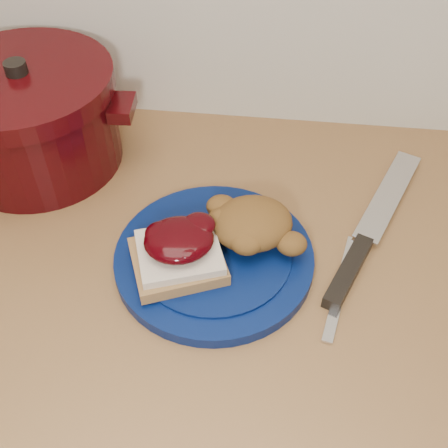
# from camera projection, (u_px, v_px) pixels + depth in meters

# --- Properties ---
(base_cabinet) EXTENTS (4.00, 0.60, 0.86)m
(base_cabinet) POSITION_uv_depth(u_px,v_px,m) (212.00, 418.00, 1.05)
(base_cabinet) COLOR beige
(base_cabinet) RESTS_ON floor
(plate) EXTENTS (0.31, 0.31, 0.02)m
(plate) POSITION_uv_depth(u_px,v_px,m) (214.00, 258.00, 0.69)
(plate) COLOR #051447
(plate) RESTS_ON wood_countertop
(sandwich) EXTENTS (0.13, 0.12, 0.05)m
(sandwich) POSITION_uv_depth(u_px,v_px,m) (179.00, 251.00, 0.65)
(sandwich) COLOR olive
(sandwich) RESTS_ON plate
(stuffing_mound) EXTENTS (0.12, 0.11, 0.05)m
(stuffing_mound) POSITION_uv_depth(u_px,v_px,m) (252.00, 223.00, 0.68)
(stuffing_mound) COLOR brown
(stuffing_mound) RESTS_ON plate
(chef_knife) EXTENTS (0.15, 0.30, 0.02)m
(chef_knife) POSITION_uv_depth(u_px,v_px,m) (360.00, 249.00, 0.70)
(chef_knife) COLOR black
(chef_knife) RESTS_ON wood_countertop
(butter_knife) EXTENTS (0.05, 0.16, 0.00)m
(butter_knife) POSITION_uv_depth(u_px,v_px,m) (341.00, 286.00, 0.67)
(butter_knife) COLOR silver
(butter_knife) RESTS_ON wood_countertop
(dutch_oven) EXTENTS (0.30, 0.26, 0.16)m
(dutch_oven) POSITION_uv_depth(u_px,v_px,m) (31.00, 118.00, 0.78)
(dutch_oven) COLOR black
(dutch_oven) RESTS_ON wood_countertop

